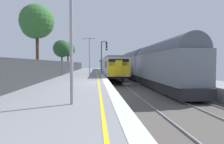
# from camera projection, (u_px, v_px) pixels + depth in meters

# --- Properties ---
(ground) EXTENTS (17.40, 110.00, 1.21)m
(ground) POSITION_uv_depth(u_px,v_px,m) (133.00, 89.00, 17.30)
(ground) COLOR gray
(commuter_train_at_platform) EXTENTS (2.83, 40.45, 3.81)m
(commuter_train_at_platform) POSITION_uv_depth(u_px,v_px,m) (108.00, 65.00, 42.93)
(commuter_train_at_platform) COLOR #B7B7BC
(commuter_train_at_platform) RESTS_ON ground
(freight_train_adjacent_track) EXTENTS (2.60, 29.15, 4.81)m
(freight_train_adjacent_track) POSITION_uv_depth(u_px,v_px,m) (145.00, 64.00, 27.04)
(freight_train_adjacent_track) COLOR #232326
(freight_train_adjacent_track) RESTS_ON ground
(signal_gantry) EXTENTS (1.10, 0.24, 5.38)m
(signal_gantry) POSITION_uv_depth(u_px,v_px,m) (103.00, 54.00, 32.93)
(signal_gantry) COLOR #47474C
(signal_gantry) RESTS_ON ground
(speed_limit_sign) EXTENTS (0.59, 0.08, 2.40)m
(speed_limit_sign) POSITION_uv_depth(u_px,v_px,m) (101.00, 64.00, 30.97)
(speed_limit_sign) COLOR #59595B
(speed_limit_sign) RESTS_ON ground
(platform_lamp_near) EXTENTS (2.00, 0.20, 5.64)m
(platform_lamp_near) POSITION_uv_depth(u_px,v_px,m) (71.00, 22.00, 7.93)
(platform_lamp_near) COLOR #93999E
(platform_lamp_near) RESTS_ON ground
(platform_lamp_mid) EXTENTS (2.00, 0.20, 5.56)m
(platform_lamp_mid) POSITION_uv_depth(u_px,v_px,m) (89.00, 53.00, 29.76)
(platform_lamp_mid) COLOR #93999E
(platform_lamp_mid) RESTS_ON ground
(platform_back_fence) EXTENTS (0.07, 99.00, 2.00)m
(platform_back_fence) POSITION_uv_depth(u_px,v_px,m) (38.00, 71.00, 16.58)
(platform_back_fence) COLOR #282B2D
(platform_back_fence) RESTS_ON ground
(background_tree_left) EXTENTS (3.45, 3.45, 6.37)m
(background_tree_left) POSITION_uv_depth(u_px,v_px,m) (62.00, 49.00, 39.17)
(background_tree_left) COLOR #473323
(background_tree_left) RESTS_ON ground
(background_tree_centre) EXTENTS (3.85, 3.85, 8.40)m
(background_tree_centre) POSITION_uv_depth(u_px,v_px,m) (36.00, 23.00, 22.32)
(background_tree_centre) COLOR #473323
(background_tree_centre) RESTS_ON ground
(background_tree_right) EXTENTS (3.33, 3.33, 6.65)m
(background_tree_right) POSITION_uv_depth(u_px,v_px,m) (68.00, 50.00, 45.84)
(background_tree_right) COLOR #473323
(background_tree_right) RESTS_ON ground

